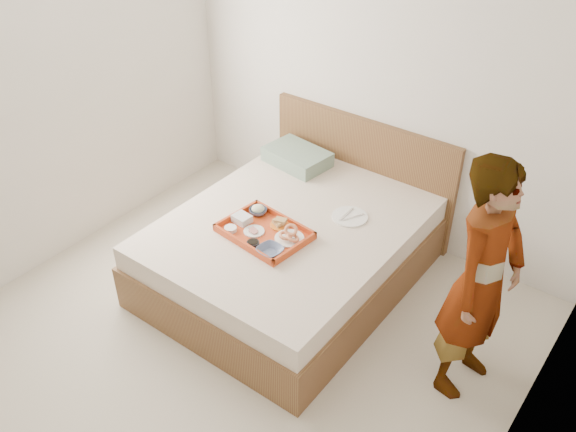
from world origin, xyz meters
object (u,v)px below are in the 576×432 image
(bed, at_px, (291,250))
(tray, at_px, (264,231))
(person, at_px, (482,282))
(dinner_plate, at_px, (350,217))

(bed, height_order, tray, tray)
(person, bearing_deg, dinner_plate, 77.75)
(bed, xyz_separation_m, dinner_plate, (0.31, 0.29, 0.27))
(bed, bearing_deg, tray, -101.33)
(bed, distance_m, person, 1.54)
(bed, xyz_separation_m, tray, (-0.05, -0.24, 0.29))
(person, bearing_deg, tray, 102.55)
(tray, xyz_separation_m, dinner_plate, (0.36, 0.53, -0.02))
(tray, bearing_deg, bed, 85.01)
(person, bearing_deg, bed, 93.10)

